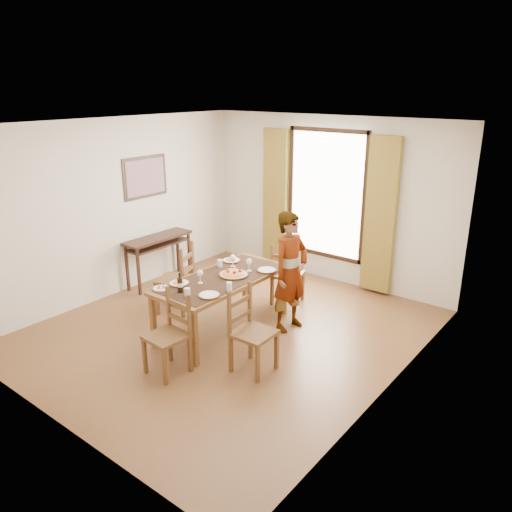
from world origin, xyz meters
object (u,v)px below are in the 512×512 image
Objects in this scene: man at (290,272)px; pasta_platter at (234,272)px; console_table at (158,243)px; dining_table at (223,282)px.

pasta_platter is at bearing 134.93° from man.
console_table is 3.00× the size of pasta_platter.
dining_table is 1.19× the size of man.
dining_table is (1.96, -0.62, 0.01)m from console_table.
man reaches higher than pasta_platter.
man is (0.67, 0.59, 0.12)m from dining_table.
console_table is 2.63m from man.
man is 4.04× the size of pasta_platter.
pasta_platter reaches higher than dining_table.
pasta_platter is (2.03, -0.48, 0.12)m from console_table.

